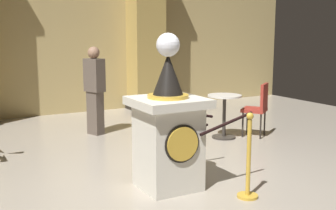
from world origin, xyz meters
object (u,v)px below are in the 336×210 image
(pedestal_clock, at_px, (168,130))
(bystander_guest, at_px, (95,89))
(cafe_table, at_px, (224,111))
(cafe_chair_red, at_px, (259,105))
(stanchion_far, at_px, (173,139))
(stanchion_near, at_px, (248,169))

(pedestal_clock, relative_size, bystander_guest, 1.15)
(cafe_table, distance_m, cafe_chair_red, 0.64)
(pedestal_clock, height_order, cafe_table, pedestal_clock)
(stanchion_far, xyz_separation_m, cafe_table, (1.51, 0.86, 0.14))
(pedestal_clock, bearing_deg, cafe_chair_red, 29.22)
(bystander_guest, relative_size, cafe_chair_red, 1.67)
(pedestal_clock, distance_m, stanchion_far, 1.06)
(pedestal_clock, xyz_separation_m, bystander_guest, (0.16, 3.06, 0.14))
(pedestal_clock, distance_m, cafe_chair_red, 3.04)
(stanchion_far, relative_size, cafe_table, 1.33)
(stanchion_far, relative_size, cafe_chair_red, 1.07)
(stanchion_near, height_order, cafe_chair_red, stanchion_near)
(cafe_chair_red, bearing_deg, cafe_table, 160.50)
(bystander_guest, bearing_deg, pedestal_clock, -92.92)
(stanchion_near, distance_m, bystander_guest, 3.84)
(stanchion_near, bearing_deg, pedestal_clock, 131.79)
(cafe_table, bearing_deg, stanchion_near, -120.47)
(pedestal_clock, xyz_separation_m, cafe_chair_red, (2.65, 1.48, -0.13))
(pedestal_clock, height_order, stanchion_far, pedestal_clock)
(cafe_chair_red, bearing_deg, stanchion_far, -162.96)
(bystander_guest, xyz_separation_m, cafe_table, (1.90, -1.36, -0.35))
(pedestal_clock, distance_m, cafe_table, 2.67)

